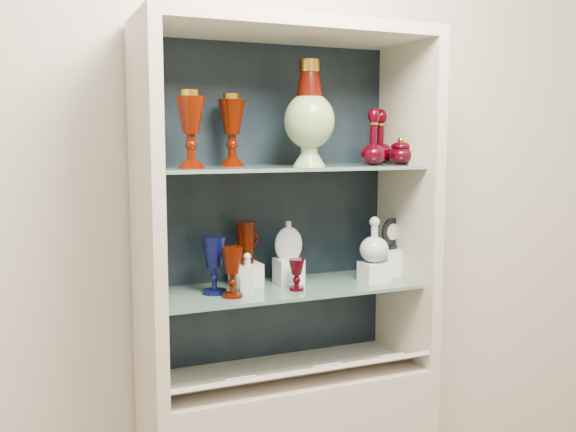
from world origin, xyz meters
name	(u,v)px	position (x,y,z in m)	size (l,w,h in m)	color
wall_back	(265,183)	(0.00, 1.75, 1.40)	(3.50, 0.02, 2.80)	beige
cabinet_back_panel	(268,204)	(0.00, 1.72, 1.32)	(0.98, 0.02, 1.15)	black
cabinet_side_left	(147,215)	(-0.48, 1.53, 1.32)	(0.04, 0.40, 1.15)	beige
cabinet_side_right	(407,203)	(0.48, 1.53, 1.32)	(0.04, 0.40, 1.15)	beige
cabinet_top_cap	(288,30)	(0.00, 1.53, 1.92)	(1.00, 0.40, 0.04)	beige
shelf_lower	(286,288)	(0.00, 1.55, 1.04)	(0.92, 0.34, 0.01)	slate
shelf_upper	(286,168)	(0.00, 1.55, 1.46)	(0.92, 0.34, 0.01)	slate
label_ledge	(301,373)	(0.00, 1.42, 0.78)	(0.92, 0.18, 0.01)	beige
label_card_0	(238,379)	(-0.22, 1.42, 0.80)	(0.10, 0.07, 0.00)	white
label_card_1	(387,356)	(0.34, 1.42, 0.80)	(0.10, 0.07, 0.00)	white
label_card_2	(324,366)	(0.09, 1.42, 0.80)	(0.10, 0.07, 0.00)	white
pedestal_lamp_left	(191,129)	(-0.34, 1.49, 1.59)	(0.09, 0.09, 0.24)	#4A0E00
pedestal_lamp_right	(232,130)	(-0.17, 1.61, 1.59)	(0.09, 0.09, 0.24)	#4A0E00
enamel_urn	(309,113)	(0.07, 1.52, 1.65)	(0.17, 0.17, 0.36)	#0C4921
ruby_decanter_a	(373,133)	(0.31, 1.50, 1.58)	(0.09, 0.09, 0.22)	#380009
ruby_decanter_b	(380,135)	(0.41, 1.61, 1.58)	(0.09, 0.09, 0.21)	#380009
lidded_bowl	(401,151)	(0.44, 1.52, 1.52)	(0.09, 0.09, 0.10)	#380009
cobalt_goblet	(214,265)	(-0.26, 1.55, 1.15)	(0.08, 0.08, 0.19)	#060C3E
ruby_goblet_tall	(232,272)	(-0.22, 1.48, 1.13)	(0.07, 0.07, 0.16)	#4A0E00
ruby_goblet_small	(297,275)	(0.01, 1.48, 1.10)	(0.05, 0.05, 0.11)	#380009
riser_ruby_pitcher	(246,274)	(-0.12, 1.62, 1.09)	(0.10, 0.10, 0.08)	silver
ruby_pitcher	(246,242)	(-0.12, 1.62, 1.20)	(0.11, 0.07, 0.15)	#4A0E00
clear_square_bottle	(247,273)	(-0.16, 1.50, 1.12)	(0.05, 0.05, 0.14)	#B0C0C9
riser_flat_flask	(288,271)	(0.03, 1.59, 1.09)	(0.09, 0.09, 0.09)	silver
flat_flask	(288,239)	(0.03, 1.59, 1.21)	(0.10, 0.04, 0.14)	#B2BCC6
riser_clear_round_decanter	(374,272)	(0.32, 1.50, 1.08)	(0.09, 0.09, 0.07)	silver
clear_round_decanter	(374,241)	(0.32, 1.50, 1.20)	(0.11, 0.11, 0.16)	#B0C0C9
riser_cameo_medallion	(391,262)	(0.44, 1.57, 1.10)	(0.08, 0.08, 0.10)	silver
cameo_medallion	(392,233)	(0.44, 1.57, 1.21)	(0.10, 0.04, 0.12)	black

